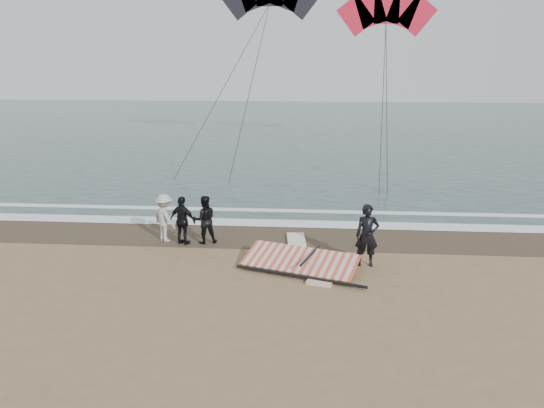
% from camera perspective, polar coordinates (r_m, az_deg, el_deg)
% --- Properties ---
extents(ground, '(120.00, 120.00, 0.00)m').
position_cam_1_polar(ground, '(14.59, -0.31, -9.29)').
color(ground, '#8C704C').
rests_on(ground, ground).
extents(sea, '(120.00, 54.00, 0.02)m').
position_cam_1_polar(sea, '(46.60, 3.00, 8.16)').
color(sea, '#233838').
rests_on(sea, ground).
extents(wet_sand, '(120.00, 2.80, 0.01)m').
position_cam_1_polar(wet_sand, '(18.75, 0.80, -3.45)').
color(wet_sand, '#4C3D2B').
rests_on(wet_sand, ground).
extents(foam_near, '(120.00, 0.90, 0.01)m').
position_cam_1_polar(foam_near, '(20.07, 1.05, -2.08)').
color(foam_near, white).
rests_on(foam_near, sea).
extents(foam_far, '(120.00, 0.45, 0.01)m').
position_cam_1_polar(foam_far, '(21.69, 1.31, -0.71)').
color(foam_far, white).
rests_on(foam_far, sea).
extents(man_main, '(0.70, 0.46, 1.92)m').
position_cam_1_polar(man_main, '(16.16, 10.19, -3.35)').
color(man_main, black).
rests_on(man_main, ground).
extents(board_white, '(1.31, 2.63, 0.10)m').
position_cam_1_polar(board_white, '(16.00, 6.09, -6.85)').
color(board_white, white).
rests_on(board_white, ground).
extents(board_cream, '(0.80, 2.30, 0.09)m').
position_cam_1_polar(board_cream, '(17.81, 2.71, -4.39)').
color(board_cream, white).
rests_on(board_cream, ground).
extents(trio_cluster, '(2.49, 1.25, 1.67)m').
position_cam_1_polar(trio_cluster, '(18.14, -9.65, -1.61)').
color(trio_cluster, black).
rests_on(trio_cluster, ground).
extents(sail_rig, '(3.76, 2.67, 0.49)m').
position_cam_1_polar(sail_rig, '(16.03, 2.81, -6.18)').
color(sail_rig, black).
rests_on(sail_rig, ground).
extents(kite_red, '(6.81, 5.95, 14.32)m').
position_cam_1_polar(kite_red, '(35.75, 12.19, 19.17)').
color(kite_red, red).
rests_on(kite_red, ground).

